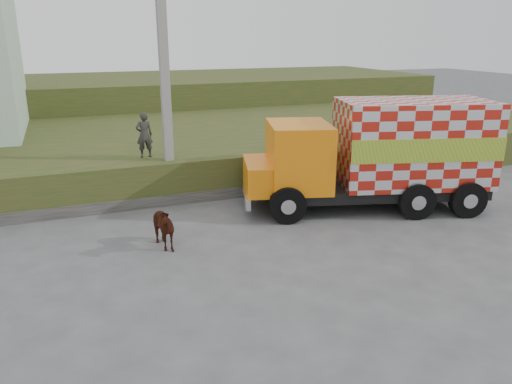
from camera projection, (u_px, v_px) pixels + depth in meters
name	position (u px, v px, depth m)	size (l,w,h in m)	color
ground	(239.00, 243.00, 14.31)	(120.00, 120.00, 0.00)	#474749
embankment	(167.00, 148.00, 22.97)	(40.00, 12.00, 1.50)	#2A4416
embankment_far	(131.00, 100.00, 33.41)	(40.00, 12.00, 3.00)	#2A4416
retaining_strip	(145.00, 201.00, 17.29)	(16.00, 0.50, 0.40)	#595651
utility_pole	(165.00, 86.00, 16.82)	(1.20, 0.30, 8.00)	gray
cargo_truck	(380.00, 154.00, 16.79)	(8.62, 4.72, 3.67)	black
cow	(160.00, 227.00, 13.88)	(0.67, 1.48, 1.25)	black
pedestrian	(144.00, 135.00, 17.76)	(0.59, 0.39, 1.62)	#322E2C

